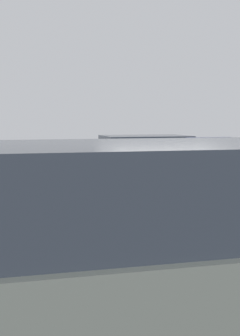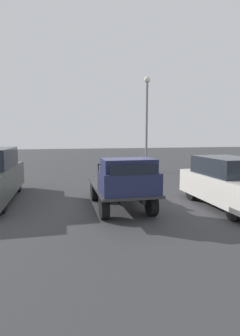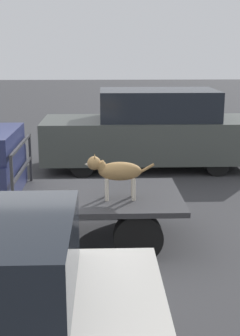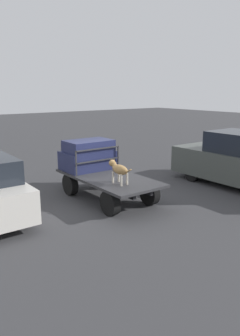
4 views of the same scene
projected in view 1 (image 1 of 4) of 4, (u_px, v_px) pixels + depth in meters
ground_plane at (169, 232)px, 9.13m from camera, size 80.00×80.00×0.00m
flatbed_truck at (169, 204)px, 9.06m from camera, size 3.80×1.82×0.78m
truck_cab at (227, 166)px, 9.30m from camera, size 1.21×1.70×1.03m
truck_headboard at (197, 164)px, 9.13m from camera, size 0.04×1.70×0.83m
dog at (124, 170)px, 8.99m from camera, size 1.06×0.28×0.70m
parked_sedan at (150, 168)px, 12.78m from camera, size 4.13×1.71×1.75m
parked_pickup_far at (160, 263)px, 3.99m from camera, size 5.31×1.99×2.01m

